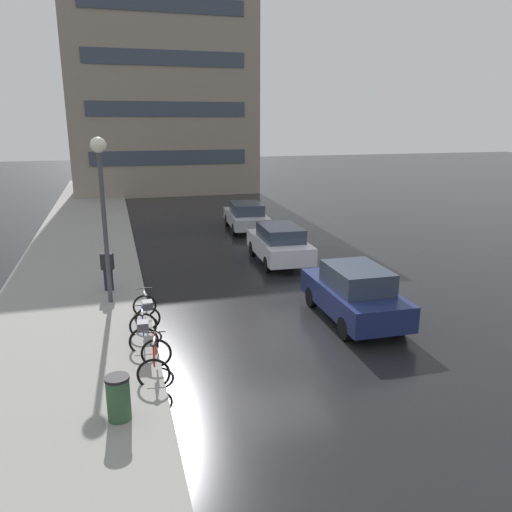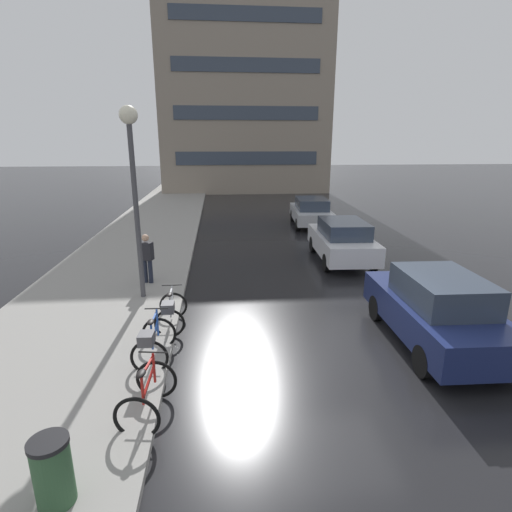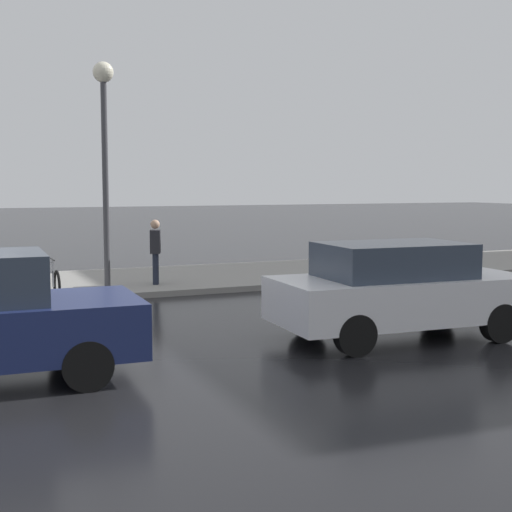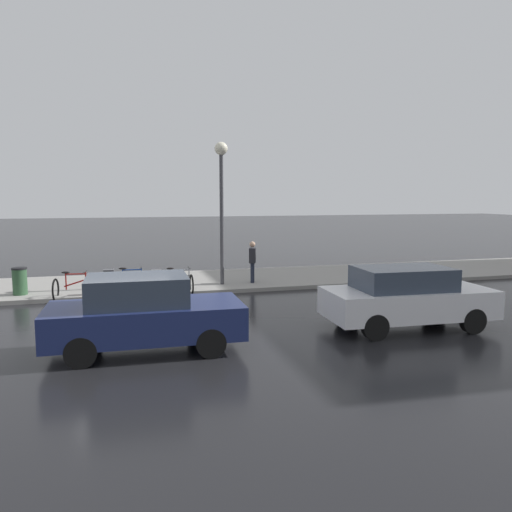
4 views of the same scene
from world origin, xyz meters
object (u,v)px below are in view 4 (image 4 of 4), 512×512
object	(u,v)px
bicycle_third	(172,281)
streetlamp	(221,184)
pedestrian	(252,261)
bicycle_nearest	(72,288)
car_navy	(144,314)
car_white	(407,297)
bicycle_second	(124,282)
trash_bin	(20,283)

from	to	relation	value
bicycle_third	streetlamp	bearing A→B (deg)	117.13
pedestrian	streetlamp	world-z (taller)	streetlamp
bicycle_nearest	car_navy	distance (m)	6.37
car_navy	car_white	xyz separation A→B (m)	(-0.12, 6.61, -0.02)
bicycle_second	car_white	world-z (taller)	car_white
bicycle_second	trash_bin	size ratio (longest dim) A/B	1.30
car_navy	trash_bin	bearing A→B (deg)	-151.99
car_navy	trash_bin	size ratio (longest dim) A/B	4.06
bicycle_third	pedestrian	size ratio (longest dim) A/B	0.82
car_navy	streetlamp	size ratio (longest dim) A/B	0.80
trash_bin	bicycle_nearest	bearing A→B (deg)	63.78
bicycle_nearest	bicycle_third	world-z (taller)	bicycle_third
streetlamp	car_navy	bearing A→B (deg)	-24.62
pedestrian	car_navy	bearing A→B (deg)	-31.92
car_white	trash_bin	distance (m)	12.29
trash_bin	streetlamp	bearing A→B (deg)	91.17
bicycle_nearest	streetlamp	distance (m)	6.29
pedestrian	car_white	bearing A→B (deg)	17.68
car_white	bicycle_nearest	bearing A→B (deg)	-124.63
car_navy	bicycle_second	bearing A→B (deg)	-177.09
bicycle_nearest	pedestrian	distance (m)	6.47
bicycle_third	car_white	distance (m)	7.97
car_navy	streetlamp	distance (m)	8.29
bicycle_second	pedestrian	size ratio (longest dim) A/B	0.80
bicycle_nearest	streetlamp	world-z (taller)	streetlamp
bicycle_second	bicycle_third	size ratio (longest dim) A/B	0.97
bicycle_nearest	bicycle_second	distance (m)	1.66
bicycle_third	car_navy	bearing A→B (deg)	-11.67
pedestrian	trash_bin	xyz separation A→B (m)	(0.18, -8.06, -0.44)
pedestrian	streetlamp	size ratio (longest dim) A/B	0.32
bicycle_third	streetlamp	xyz separation A→B (m)	(-1.01, 1.98, 3.35)
car_navy	car_white	bearing A→B (deg)	91.07
bicycle_third	pedestrian	distance (m)	3.36
bicycle_nearest	car_navy	world-z (taller)	car_navy
bicycle_nearest	pedestrian	world-z (taller)	pedestrian
car_white	streetlamp	size ratio (longest dim) A/B	0.81
bicycle_nearest	car_white	xyz separation A→B (m)	(5.92, 8.57, 0.41)
bicycle_nearest	trash_bin	world-z (taller)	trash_bin
bicycle_nearest	bicycle_second	xyz separation A→B (m)	(-0.15, 1.65, 0.10)
bicycle_third	streetlamp	size ratio (longest dim) A/B	0.26
bicycle_third	car_navy	size ratio (longest dim) A/B	0.33
car_white	pedestrian	world-z (taller)	pedestrian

